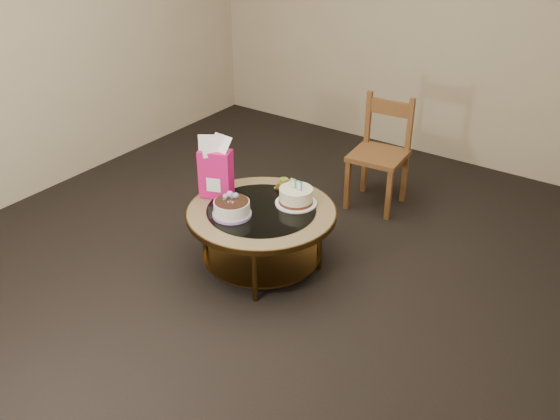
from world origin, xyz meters
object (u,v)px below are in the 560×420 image
Objects in this scene: coffee_table at (261,219)px; cream_cake at (296,196)px; gift_bag at (216,167)px; dining_chair at (380,153)px; decorated_cake at (232,209)px.

coffee_table is 0.28m from cream_cake.
cream_cake is at bearing 2.56° from gift_bag.
dining_chair reaches higher than cream_cake.
coffee_table is at bearing -120.03° from cream_cake.
coffee_table is at bearing 58.79° from decorated_cake.
dining_chair is (0.60, 1.32, -0.22)m from gift_bag.
coffee_table is at bearing -17.01° from gift_bag.
decorated_cake is 1.52m from dining_chair.
coffee_table is 1.32m from dining_chair.
gift_bag is (-0.52, -0.22, 0.16)m from cream_cake.
gift_bag is at bearing -150.25° from cream_cake.
gift_bag is at bearing 148.68° from decorated_cake.
gift_bag is (-0.37, -0.02, 0.30)m from coffee_table.
gift_bag is 1.47m from dining_chair.
dining_chair is at bearing 77.20° from decorated_cake.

